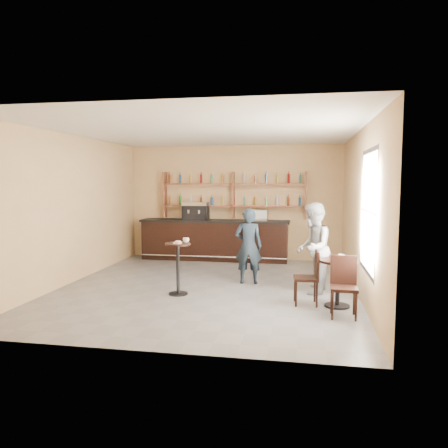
% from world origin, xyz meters
% --- Properties ---
extents(floor, '(7.00, 7.00, 0.00)m').
position_xyz_m(floor, '(0.00, 0.00, 0.00)').
color(floor, slate).
rests_on(floor, ground).
extents(ceiling, '(7.00, 7.00, 0.00)m').
position_xyz_m(ceiling, '(0.00, 0.00, 3.20)').
color(ceiling, white).
rests_on(ceiling, wall_back).
extents(wall_back, '(7.00, 0.00, 7.00)m').
position_xyz_m(wall_back, '(0.00, 3.50, 1.60)').
color(wall_back, tan).
rests_on(wall_back, floor).
extents(wall_front, '(7.00, 0.00, 7.00)m').
position_xyz_m(wall_front, '(0.00, -3.50, 1.60)').
color(wall_front, tan).
rests_on(wall_front, floor).
extents(wall_left, '(0.00, 7.00, 7.00)m').
position_xyz_m(wall_left, '(-3.00, 0.00, 1.60)').
color(wall_left, tan).
rests_on(wall_left, floor).
extents(wall_right, '(0.00, 7.00, 7.00)m').
position_xyz_m(wall_right, '(3.00, 0.00, 1.60)').
color(wall_right, tan).
rests_on(wall_right, floor).
extents(window_pane, '(0.00, 2.00, 2.00)m').
position_xyz_m(window_pane, '(2.99, -1.20, 1.70)').
color(window_pane, white).
rests_on(window_pane, wall_right).
extents(window_frame, '(0.04, 1.70, 2.10)m').
position_xyz_m(window_frame, '(2.99, -1.20, 1.70)').
color(window_frame, black).
rests_on(window_frame, wall_right).
extents(shelf_unit, '(4.00, 0.26, 1.40)m').
position_xyz_m(shelf_unit, '(0.00, 3.37, 1.81)').
color(shelf_unit, brown).
rests_on(shelf_unit, wall_back).
extents(liquor_bottles, '(3.68, 0.10, 1.00)m').
position_xyz_m(liquor_bottles, '(0.00, 3.37, 1.98)').
color(liquor_bottles, '#8C5919').
rests_on(liquor_bottles, shelf_unit).
extents(bar_counter, '(4.15, 0.81, 1.12)m').
position_xyz_m(bar_counter, '(-0.49, 3.15, 0.56)').
color(bar_counter, black).
rests_on(bar_counter, floor).
extents(espresso_machine, '(0.70, 0.45, 0.50)m').
position_xyz_m(espresso_machine, '(-1.03, 3.15, 1.37)').
color(espresso_machine, black).
rests_on(espresso_machine, bar_counter).
extents(pastry_case, '(0.51, 0.42, 0.29)m').
position_xyz_m(pastry_case, '(0.73, 3.15, 1.27)').
color(pastry_case, silver).
rests_on(pastry_case, bar_counter).
extents(pedestal_table, '(0.60, 0.60, 1.01)m').
position_xyz_m(pedestal_table, '(-0.45, -0.66, 0.51)').
color(pedestal_table, black).
rests_on(pedestal_table, floor).
extents(napkin, '(0.21, 0.21, 0.00)m').
position_xyz_m(napkin, '(-0.45, -0.66, 1.01)').
color(napkin, white).
rests_on(napkin, pedestal_table).
extents(donut, '(0.13, 0.13, 0.04)m').
position_xyz_m(donut, '(-0.44, -0.67, 1.04)').
color(donut, '#BE7245').
rests_on(donut, napkin).
extents(cup_pedestal, '(0.15, 0.15, 0.10)m').
position_xyz_m(cup_pedestal, '(-0.31, -0.56, 1.06)').
color(cup_pedestal, white).
rests_on(cup_pedestal, pedestal_table).
extents(man_main, '(0.62, 0.44, 1.63)m').
position_xyz_m(man_main, '(0.79, 0.50, 0.81)').
color(man_main, black).
rests_on(man_main, floor).
extents(cafe_table, '(0.68, 0.68, 0.84)m').
position_xyz_m(cafe_table, '(2.55, -0.97, 0.42)').
color(cafe_table, black).
rests_on(cafe_table, floor).
extents(cup_cafe, '(0.13, 0.13, 0.10)m').
position_xyz_m(cup_cafe, '(2.60, -0.97, 0.88)').
color(cup_cafe, white).
rests_on(cup_cafe, cafe_table).
extents(chair_west, '(0.45, 0.45, 0.97)m').
position_xyz_m(chair_west, '(2.00, -0.92, 0.49)').
color(chair_west, black).
rests_on(chair_west, floor).
extents(chair_south, '(0.44, 0.44, 0.98)m').
position_xyz_m(chair_south, '(2.60, -1.57, 0.49)').
color(chair_south, black).
rests_on(chair_south, floor).
extents(patron_second, '(0.80, 0.96, 1.79)m').
position_xyz_m(patron_second, '(2.13, -0.07, 0.89)').
color(patron_second, gray).
rests_on(patron_second, floor).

